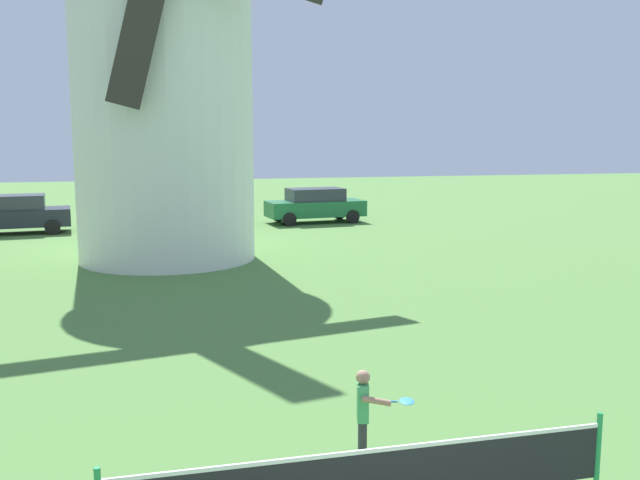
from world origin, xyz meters
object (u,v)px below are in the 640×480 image
Objects in this scene: player_far at (365,410)px; windmill at (162,46)px; parked_car_mustard at (183,208)px; tennis_net at (371,479)px; parked_car_green at (315,205)px; parked_car_black at (12,214)px.

windmill is at bearing 97.09° from player_far.
windmill is 9.89m from parked_car_mustard.
windmill is at bearing -96.38° from parked_car_mustard.
tennis_net is 24.58m from parked_car_mustard.
windmill reaches higher than parked_car_mustard.
player_far is at bearing -87.57° from parked_car_mustard.
parked_car_black is at bearing -177.32° from parked_car_green.
player_far is 0.25× the size of parked_car_black.
parked_car_green is at bearing 77.89° from player_far.
parked_car_green is at bearing 1.07° from parked_car_mustard.
tennis_net is 1.17× the size of parked_car_mustard.
tennis_net is at bearing -102.37° from parked_car_green.
player_far is at bearing 74.14° from tennis_net.
parked_car_black is 1.06× the size of parked_car_mustard.
parked_car_mustard is (-0.97, 22.85, 0.16)m from player_far.
parked_car_mustard and parked_car_green have the same top height.
parked_car_green is (12.67, 0.59, -0.00)m from parked_car_black.
tennis_net is (1.37, -16.64, -5.97)m from windmill.
parked_car_mustard is (0.89, 7.93, -5.84)m from windmill.
player_far is at bearing -70.90° from parked_car_black.
parked_car_black is at bearing 109.10° from player_far.
player_far is (1.86, -14.92, -6.00)m from windmill.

